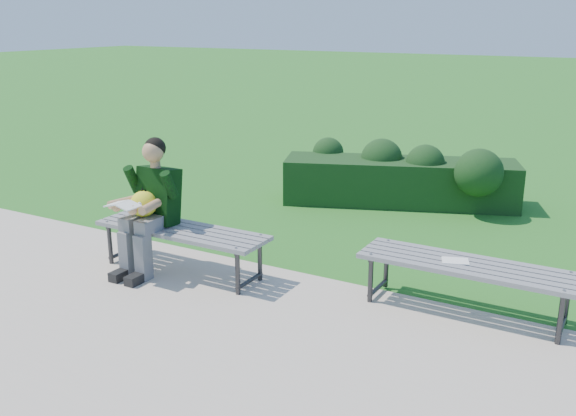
# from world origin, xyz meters

# --- Properties ---
(ground) EXTENTS (80.00, 80.00, 0.00)m
(ground) POSITION_xyz_m (0.00, 0.00, 0.00)
(ground) COLOR #147C18
(ground) RESTS_ON ground
(walkway) EXTENTS (30.00, 3.50, 0.02)m
(walkway) POSITION_xyz_m (0.00, -1.75, 0.01)
(walkway) COLOR #B2AB95
(walkway) RESTS_ON ground
(hedge) EXTENTS (3.17, 1.81, 0.87)m
(hedge) POSITION_xyz_m (-0.08, 2.90, 0.38)
(hedge) COLOR #1C4312
(hedge) RESTS_ON ground
(bench_left) EXTENTS (1.80, 0.50, 0.46)m
(bench_left) POSITION_xyz_m (-1.13, -0.55, 0.42)
(bench_left) COLOR gray
(bench_left) RESTS_ON walkway
(bench_right) EXTENTS (1.80, 0.50, 0.46)m
(bench_right) POSITION_xyz_m (1.53, -0.10, 0.42)
(bench_right) COLOR gray
(bench_right) RESTS_ON walkway
(seated_boy) EXTENTS (0.56, 0.76, 1.31)m
(seated_boy) POSITION_xyz_m (-1.43, -0.64, 0.71)
(seated_boy) COLOR slate
(seated_boy) RESTS_ON walkway
(paper_sheet) EXTENTS (0.26, 0.22, 0.01)m
(paper_sheet) POSITION_xyz_m (1.43, -0.10, 0.47)
(paper_sheet) COLOR white
(paper_sheet) RESTS_ON bench_right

